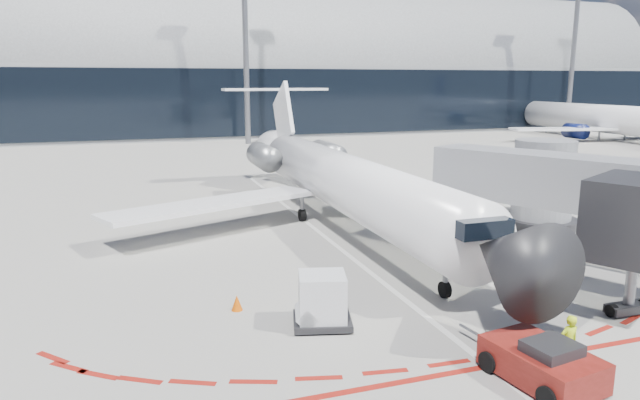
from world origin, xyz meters
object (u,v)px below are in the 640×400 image
object	(u,v)px
pushback_tug	(542,363)
uld_container	(322,301)
regional_jet	(339,178)
ramp_worker	(568,343)

from	to	relation	value
pushback_tug	uld_container	bearing A→B (deg)	121.59
regional_jet	uld_container	xyz separation A→B (m)	(-5.14, -12.45, -1.77)
regional_jet	ramp_worker	size ratio (longest dim) A/B	19.49
pushback_tug	uld_container	distance (m)	6.88
regional_jet	ramp_worker	bearing A→B (deg)	-88.61
regional_jet	pushback_tug	size ratio (longest dim) A/B	6.56
regional_jet	uld_container	bearing A→B (deg)	-112.41
uld_container	regional_jet	bearing A→B (deg)	82.04
pushback_tug	regional_jet	bearing A→B (deg)	78.92
regional_jet	pushback_tug	world-z (taller)	regional_jet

